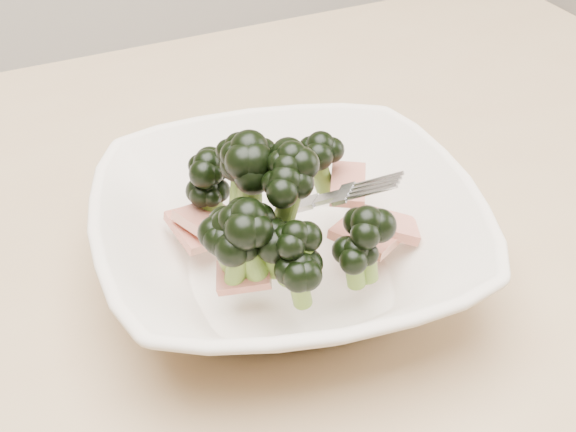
% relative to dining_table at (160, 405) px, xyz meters
% --- Properties ---
extents(dining_table, '(1.20, 0.80, 0.75)m').
position_rel_dining_table_xyz_m(dining_table, '(0.00, 0.00, 0.00)').
color(dining_table, tan).
rests_on(dining_table, ground).
extents(broccoli_dish, '(0.31, 0.31, 0.12)m').
position_rel_dining_table_xyz_m(broccoli_dish, '(0.10, -0.01, 0.14)').
color(broccoli_dish, beige).
rests_on(broccoli_dish, dining_table).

